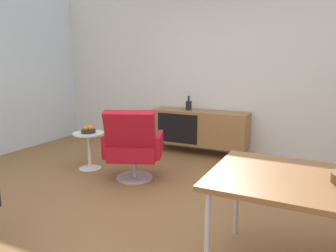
% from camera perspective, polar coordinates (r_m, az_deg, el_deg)
% --- Properties ---
extents(ground_plane, '(8.32, 8.32, 0.00)m').
position_cam_1_polar(ground_plane, '(3.24, -4.88, -15.91)').
color(ground_plane, olive).
extents(wall_back, '(6.80, 0.12, 2.80)m').
position_cam_1_polar(wall_back, '(5.27, 9.87, 10.34)').
color(wall_back, silver).
rests_on(wall_back, ground_plane).
extents(sideboard, '(1.60, 0.45, 0.72)m').
position_cam_1_polar(sideboard, '(5.18, 5.70, -0.28)').
color(sideboard, olive).
rests_on(sideboard, ground_plane).
extents(vase_cobalt, '(0.10, 0.10, 0.24)m').
position_cam_1_polar(vase_cobalt, '(5.19, 3.80, 3.85)').
color(vase_cobalt, black).
rests_on(vase_cobalt, sideboard).
extents(lounge_chair_red, '(0.86, 0.83, 0.95)m').
position_cam_1_polar(lounge_chair_red, '(3.98, -6.45, -3.47)').
color(lounge_chair_red, red).
rests_on(lounge_chair_red, ground_plane).
extents(side_table_round, '(0.44, 0.44, 0.52)m').
position_cam_1_polar(side_table_round, '(4.58, -14.24, -3.64)').
color(side_table_round, white).
rests_on(side_table_round, ground_plane).
extents(fruit_bowl, '(0.20, 0.20, 0.11)m').
position_cam_1_polar(fruit_bowl, '(4.53, -14.37, -0.72)').
color(fruit_bowl, '#262628').
rests_on(fruit_bowl, side_table_round).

